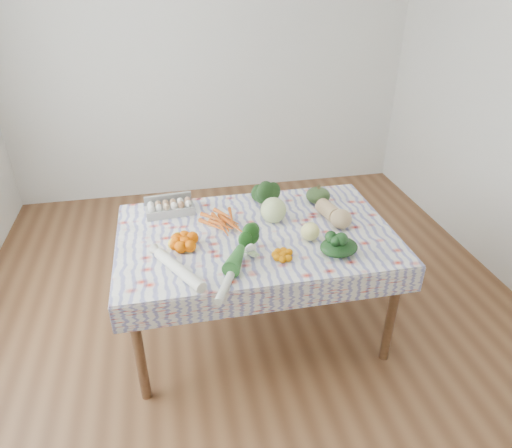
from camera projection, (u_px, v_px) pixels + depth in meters
The scene contains 17 objects.
ground at pixel (256, 326), 3.16m from camera, with size 4.50×4.50×0.00m, color brown.
wall_back at pixel (208, 55), 4.35m from camera, with size 4.00×0.04×2.80m, color silver.
dining_table at pixel (256, 244), 2.81m from camera, with size 1.60×1.00×0.75m.
tablecloth at pixel (256, 233), 2.77m from camera, with size 1.66×1.06×0.01m, color silver.
egg_carton at pixel (170, 209), 2.94m from camera, with size 0.31×0.12×0.08m, color #9E9D99.
carrot_bunch at pixel (222, 222), 2.83m from camera, with size 0.24×0.22×0.04m, color #D05613.
kale_bunch at pixel (267, 197), 3.02m from camera, with size 0.16×0.14×0.14m, color #1C3C17.
kabocha_squash at pixel (318, 195), 3.08m from camera, with size 0.16×0.16×0.11m, color #314921.
cabbage at pixel (273, 210), 2.85m from camera, with size 0.16×0.16×0.16m, color #BFD285.
butternut_squash at pixel (334, 213), 2.85m from camera, with size 0.13×0.28×0.13m, color tan.
orange_cluster at pixel (185, 241), 2.61m from camera, with size 0.23×0.23×0.08m, color #F65F00.
broccoli at pixel (246, 242), 2.57m from camera, with size 0.14×0.14×0.10m, color #1B4F16.
mandarin_cluster at pixel (283, 254), 2.52m from camera, with size 0.15×0.15×0.05m, color #D27100.
grapefruit at pixel (310, 231), 2.67m from camera, with size 0.11×0.11×0.11m, color #F3EB84.
spinach_bag at pixel (339, 247), 2.54m from camera, with size 0.22×0.17×0.09m, color black.
daikon at pixel (179, 270), 2.39m from camera, with size 0.06×0.06×0.43m, color silver.
leek at pixel (230, 275), 2.35m from camera, with size 0.05×0.05×0.43m, color silver.
Camera 1 is at (-0.48, -2.32, 2.20)m, focal length 32.00 mm.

